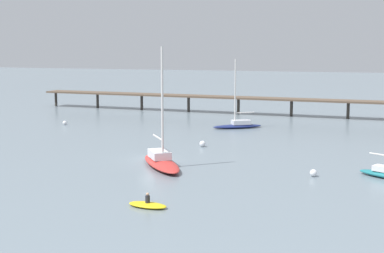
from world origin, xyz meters
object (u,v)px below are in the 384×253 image
sailboat_red (161,160)px  sailboat_navy (238,124)px  pier (338,94)px  dinghy_yellow (148,205)px  mooring_buoy_outer (202,144)px  mooring_buoy_inner (65,123)px  mooring_buoy_near (313,173)px

sailboat_red → sailboat_navy: bearing=87.3°
pier → dinghy_yellow: 59.74m
sailboat_navy → mooring_buoy_outer: 16.53m
dinghy_yellow → mooring_buoy_outer: dinghy_yellow is taller
sailboat_red → sailboat_navy: (1.35, 28.73, -0.08)m
pier → sailboat_navy: (-13.23, -15.92, -3.38)m
pier → dinghy_yellow: size_ratio=23.09×
pier → dinghy_yellow: (-10.46, -58.70, -3.79)m
pier → sailboat_navy: size_ratio=7.61×
sailboat_navy → dinghy_yellow: sailboat_navy is taller
pier → sailboat_navy: bearing=-129.7°
pier → mooring_buoy_inner: (-39.18, -20.48, -3.67)m
mooring_buoy_near → dinghy_yellow: bearing=-127.7°
mooring_buoy_inner → sailboat_navy: bearing=10.0°
pier → sailboat_red: 47.08m
sailboat_navy → dinghy_yellow: bearing=-86.3°
dinghy_yellow → mooring_buoy_outer: bearing=97.3°
dinghy_yellow → pier: bearing=79.9°
sailboat_navy → mooring_buoy_outer: bearing=-92.1°
pier → dinghy_yellow: pier is taller
sailboat_red → mooring_buoy_inner: 34.49m
sailboat_red → dinghy_yellow: bearing=-73.7°
pier → mooring_buoy_outer: (-13.82, -32.43, -3.62)m
mooring_buoy_outer → mooring_buoy_inner: mooring_buoy_outer is taller
pier → mooring_buoy_near: size_ratio=111.98×
mooring_buoy_inner → dinghy_yellow: bearing=-53.1°
pier → sailboat_red: bearing=-108.1°
sailboat_red → mooring_buoy_inner: (-24.60, 24.17, -0.37)m
mooring_buoy_near → mooring_buoy_inner: 46.38m
mooring_buoy_near → mooring_buoy_outer: size_ratio=0.94×
mooring_buoy_near → sailboat_red: bearing=-179.4°
mooring_buoy_near → mooring_buoy_inner: bearing=148.8°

